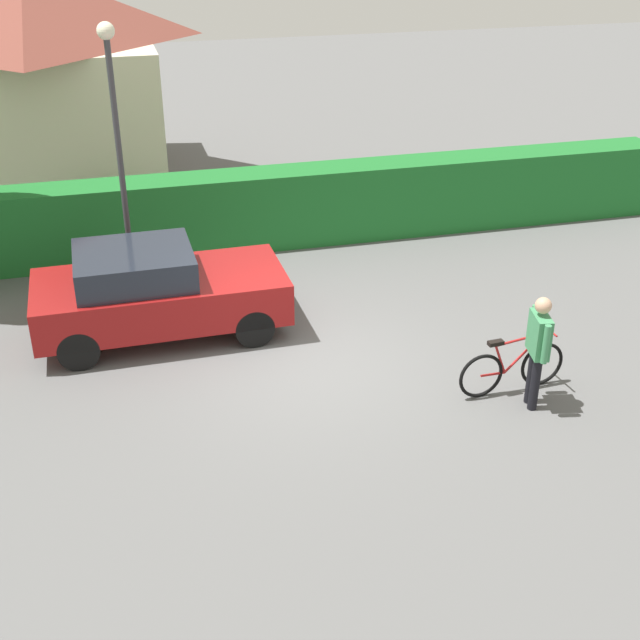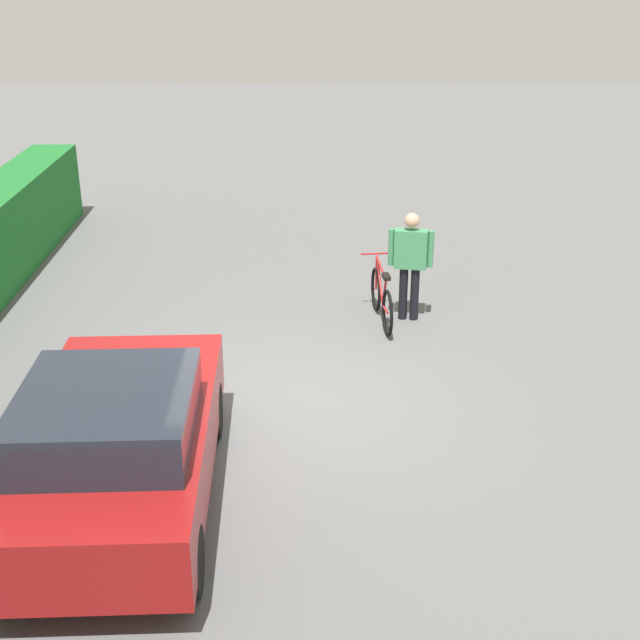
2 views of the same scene
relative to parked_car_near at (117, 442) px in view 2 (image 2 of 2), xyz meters
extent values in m
plane|color=#5B5B5B|center=(2.07, -1.57, -0.76)|extent=(60.00, 60.00, 0.00)
cube|color=maroon|center=(0.08, 0.00, -0.11)|extent=(3.95, 1.84, 0.68)
cube|color=#1E232D|center=(-0.29, 0.00, 0.47)|extent=(1.82, 1.60, 0.49)
cylinder|color=black|center=(1.40, 0.82, -0.45)|extent=(0.63, 0.19, 0.63)
cylinder|color=black|center=(1.42, -0.78, -0.45)|extent=(0.63, 0.19, 0.63)
cylinder|color=black|center=(-1.27, 0.78, -0.45)|extent=(0.63, 0.19, 0.63)
cylinder|color=black|center=(-1.24, -0.82, -0.45)|extent=(0.63, 0.19, 0.63)
torus|color=black|center=(5.21, -2.99, -0.42)|extent=(0.69, 0.10, 0.68)
torus|color=black|center=(4.22, -3.07, -0.42)|extent=(0.69, 0.10, 0.68)
cylinder|color=#B21E1E|center=(4.90, -3.01, -0.15)|extent=(0.64, 0.09, 0.60)
cylinder|color=#B21E1E|center=(4.50, -3.05, -0.20)|extent=(0.23, 0.05, 0.50)
cylinder|color=#B21E1E|center=(4.78, -3.02, 0.06)|extent=(0.76, 0.10, 0.10)
cylinder|color=#B21E1E|center=(4.41, -3.05, -0.43)|extent=(0.38, 0.07, 0.05)
cylinder|color=#B21E1E|center=(5.21, -2.99, -0.14)|extent=(0.04, 0.04, 0.55)
cube|color=black|center=(4.40, -3.05, 0.08)|extent=(0.23, 0.12, 0.06)
cylinder|color=#B21E1E|center=(5.21, -2.99, 0.16)|extent=(0.07, 0.50, 0.03)
cylinder|color=black|center=(4.84, -3.37, -0.35)|extent=(0.13, 0.13, 0.83)
cylinder|color=black|center=(4.81, -3.54, -0.35)|extent=(0.13, 0.13, 0.83)
cube|color=#3F8C59|center=(4.82, -3.45, 0.36)|extent=(0.29, 0.51, 0.58)
sphere|color=tan|center=(4.82, -3.45, 0.79)|extent=(0.22, 0.22, 0.22)
cylinder|color=#3F8C59|center=(4.88, -3.17, 0.37)|extent=(0.09, 0.09, 0.56)
cylinder|color=#3F8C59|center=(4.76, -3.74, 0.37)|extent=(0.09, 0.09, 0.56)
camera|label=1|loc=(-0.54, -12.32, 5.73)|focal=47.42mm
camera|label=2|loc=(-7.20, -1.75, 4.29)|focal=47.98mm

